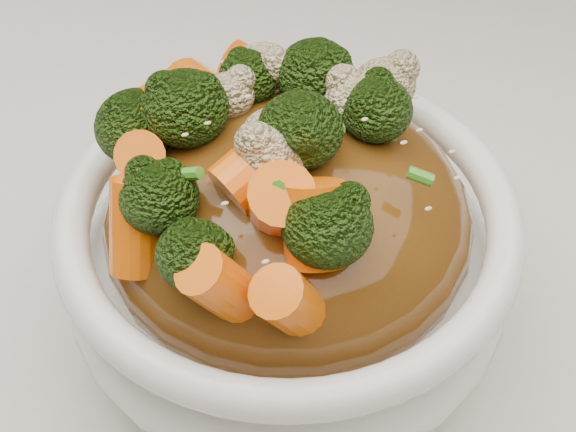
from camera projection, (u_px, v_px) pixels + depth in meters
name	position (u px, v px, depth m)	size (l,w,h in m)	color
tablecloth	(249.00, 313.00, 0.49)	(1.20, 0.80, 0.04)	silver
bowl	(288.00, 261.00, 0.43)	(0.21, 0.21, 0.08)	white
sauce_base	(288.00, 220.00, 0.41)	(0.17, 0.17, 0.09)	#58320F
carrots	(288.00, 118.00, 0.36)	(0.17, 0.17, 0.05)	#FF6A08
broccoli	(288.00, 120.00, 0.37)	(0.17, 0.17, 0.04)	black
cauliflower	(288.00, 124.00, 0.37)	(0.17, 0.17, 0.04)	beige
scallions	(288.00, 116.00, 0.36)	(0.13, 0.13, 0.02)	#3D8C20
sesame_seeds	(288.00, 116.00, 0.36)	(0.15, 0.15, 0.01)	beige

